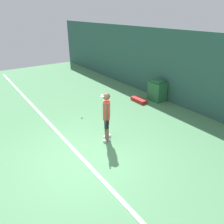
% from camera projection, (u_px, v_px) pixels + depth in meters
% --- Properties ---
extents(ground_plane, '(24.00, 24.00, 0.00)m').
position_uv_depth(ground_plane, '(84.00, 160.00, 6.04)').
color(ground_plane, '#518C5B').
extents(back_wall, '(24.00, 0.10, 3.09)m').
position_uv_depth(back_wall, '(207.00, 76.00, 8.12)').
color(back_wall, '#2D564C').
rests_on(back_wall, ground_plane).
extents(court_baseline, '(21.60, 0.10, 0.01)m').
position_uv_depth(court_baseline, '(84.00, 160.00, 6.03)').
color(court_baseline, white).
rests_on(court_baseline, ground_plane).
extents(tennis_player, '(0.80, 0.64, 1.58)m').
position_uv_depth(tennis_player, '(107.00, 115.00, 6.63)').
color(tennis_player, brown).
rests_on(tennis_player, ground_plane).
extents(tennis_ball, '(0.07, 0.07, 0.07)m').
position_uv_depth(tennis_ball, '(82.00, 117.00, 8.39)').
color(tennis_ball, '#D1E533').
rests_on(tennis_ball, ground_plane).
extents(covered_chair, '(0.70, 0.57, 0.95)m').
position_uv_depth(covered_chair, '(157.00, 91.00, 9.89)').
color(covered_chair, '#28663D').
rests_on(covered_chair, ground_plane).
extents(equipment_bag, '(0.81, 0.32, 0.15)m').
position_uv_depth(equipment_bag, '(139.00, 100.00, 9.89)').
color(equipment_bag, '#B2231E').
rests_on(equipment_bag, ground_plane).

